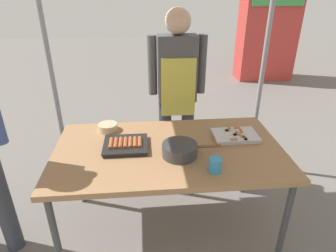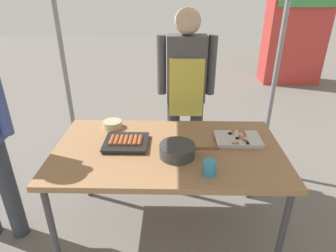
# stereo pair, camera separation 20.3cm
# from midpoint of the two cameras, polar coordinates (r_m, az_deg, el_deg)

# --- Properties ---
(ground_plane) EXTENTS (18.00, 18.00, 0.00)m
(ground_plane) POSITION_cam_midpoint_polar(r_m,az_deg,el_deg) (2.53, -2.32, -19.17)
(ground_plane) COLOR #66605B
(stall_table) EXTENTS (1.60, 0.90, 0.75)m
(stall_table) POSITION_cam_midpoint_polar(r_m,az_deg,el_deg) (2.09, -2.67, -5.67)
(stall_table) COLOR #9E724C
(stall_table) RESTS_ON ground
(tray_grilled_sausages) EXTENTS (0.31, 0.28, 0.05)m
(tray_grilled_sausages) POSITION_cam_midpoint_polar(r_m,az_deg,el_deg) (2.10, -11.02, -3.67)
(tray_grilled_sausages) COLOR black
(tray_grilled_sausages) RESTS_ON stall_table
(tray_meat_skewers) EXTENTS (0.33, 0.23, 0.04)m
(tray_meat_skewers) POSITION_cam_midpoint_polar(r_m,az_deg,el_deg) (2.22, 10.43, -1.90)
(tray_meat_skewers) COLOR silver
(tray_meat_skewers) RESTS_ON stall_table
(cooking_wok) EXTENTS (0.40, 0.24, 0.09)m
(cooking_wok) POSITION_cam_midpoint_polar(r_m,az_deg,el_deg) (1.95, -0.61, -4.66)
(cooking_wok) COLOR #38383A
(cooking_wok) RESTS_ON stall_table
(condiment_bowl) EXTENTS (0.15, 0.15, 0.06)m
(condiment_bowl) POSITION_cam_midpoint_polar(r_m,az_deg,el_deg) (2.36, -14.08, -0.28)
(condiment_bowl) COLOR #BFB28C
(condiment_bowl) RESTS_ON stall_table
(drink_cup_near_edge) EXTENTS (0.08, 0.08, 0.09)m
(drink_cup_near_edge) POSITION_cam_midpoint_polar(r_m,az_deg,el_deg) (1.81, 5.99, -7.66)
(drink_cup_near_edge) COLOR #338CBF
(drink_cup_near_edge) RESTS_ON stall_table
(vendor_woman) EXTENTS (0.52, 0.23, 1.62)m
(vendor_woman) POSITION_cam_midpoint_polar(r_m,az_deg,el_deg) (2.68, -0.41, 8.07)
(vendor_woman) COLOR #333842
(vendor_woman) RESTS_ON ground
(neighbor_stall_left) EXTENTS (1.06, 0.56, 1.97)m
(neighbor_stall_left) POSITION_cam_midpoint_polar(r_m,az_deg,el_deg) (6.20, 18.01, 17.76)
(neighbor_stall_left) COLOR #BF3833
(neighbor_stall_left) RESTS_ON ground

